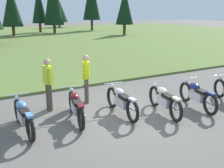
% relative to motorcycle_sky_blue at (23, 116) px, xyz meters
% --- Properties ---
extents(ground_plane, '(140.00, 140.00, 0.00)m').
position_rel_motorcycle_sky_blue_xyz_m(ground_plane, '(2.75, -0.48, -0.44)').
color(ground_plane, '#605B54').
extents(motorcycle_sky_blue, '(0.62, 2.10, 0.88)m').
position_rel_motorcycle_sky_blue_xyz_m(motorcycle_sky_blue, '(0.00, 0.00, 0.00)').
color(motorcycle_sky_blue, black).
rests_on(motorcycle_sky_blue, ground).
extents(motorcycle_maroon, '(0.71, 2.07, 0.88)m').
position_rel_motorcycle_sky_blue_xyz_m(motorcycle_maroon, '(1.48, 0.00, 0.00)').
color(motorcycle_maroon, black).
rests_on(motorcycle_maroon, ground).
extents(motorcycle_silver, '(0.62, 2.10, 0.88)m').
position_rel_motorcycle_sky_blue_xyz_m(motorcycle_silver, '(2.87, -0.25, 0.00)').
color(motorcycle_silver, black).
rests_on(motorcycle_silver, ground).
extents(motorcycle_cream, '(0.73, 2.07, 0.88)m').
position_rel_motorcycle_sky_blue_xyz_m(motorcycle_cream, '(4.07, -0.83, 0.00)').
color(motorcycle_cream, black).
rests_on(motorcycle_cream, ground).
extents(motorcycle_navy, '(0.73, 2.07, 0.88)m').
position_rel_motorcycle_sky_blue_xyz_m(motorcycle_navy, '(5.33, -0.97, 0.00)').
color(motorcycle_navy, black).
rests_on(motorcycle_navy, ground).
extents(rider_with_back_turned, '(0.23, 0.55, 1.67)m').
position_rel_motorcycle_sky_blue_xyz_m(rider_with_back_turned, '(1.09, 1.25, 0.51)').
color(rider_with_back_turned, '#4C4233').
rests_on(rider_with_back_turned, ground).
extents(rider_in_hivis_vest, '(0.36, 0.50, 1.67)m').
position_rel_motorcycle_sky_blue_xyz_m(rider_in_hivis_vest, '(2.44, 1.33, 0.51)').
color(rider_in_hivis_vest, '#4C4233').
rests_on(rider_in_hivis_vest, ground).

